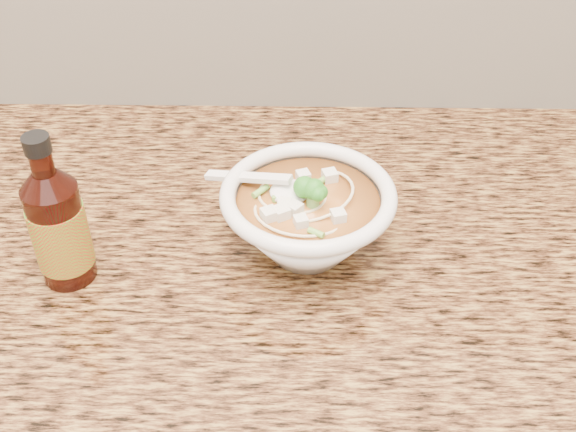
{
  "coord_description": "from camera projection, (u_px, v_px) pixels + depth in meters",
  "views": [
    {
      "loc": [
        0.11,
        1.13,
        1.41
      ],
      "look_at": [
        0.1,
        1.69,
        0.95
      ],
      "focal_mm": 45.0,
      "sensor_mm": 36.0,
      "label": 1
    }
  ],
  "objects": [
    {
      "name": "counter_slab",
      "position": [
        195.0,
        272.0,
        0.76
      ],
      "size": [
        4.0,
        0.68,
        0.04
      ],
      "primitive_type": "cube",
      "color": "olive",
      "rests_on": "cabinet"
    },
    {
      "name": "soup_bowl",
      "position": [
        307.0,
        219.0,
        0.73
      ],
      "size": [
        0.2,
        0.18,
        0.1
      ],
      "rotation": [
        0.0,
        0.0,
        -0.42
      ],
      "color": "white",
      "rests_on": "counter_slab"
    },
    {
      "name": "hot_sauce_bottle",
      "position": [
        59.0,
        227.0,
        0.69
      ],
      "size": [
        0.07,
        0.07,
        0.17
      ],
      "rotation": [
        0.0,
        0.0,
        -0.4
      ],
      "color": "#360E07",
      "rests_on": "counter_slab"
    }
  ]
}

